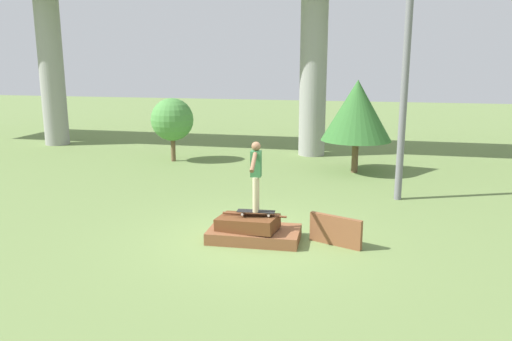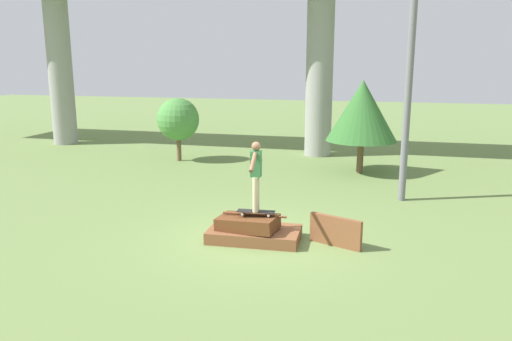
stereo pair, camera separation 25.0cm
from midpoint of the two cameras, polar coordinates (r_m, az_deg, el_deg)
ground_plane at (r=11.16m, az=-0.84°, el=-7.92°), size 80.00×80.00×0.00m
scrap_pile at (r=11.07m, az=-1.10°, el=-6.87°), size 2.04×1.19×0.60m
scrap_plank_loose at (r=10.87m, az=8.41°, el=-6.82°), size 1.15×0.54×0.65m
skateboard at (r=10.87m, az=-0.66°, el=-4.71°), size 0.84×0.29×0.09m
skater at (r=10.64m, az=-0.67°, el=-0.13°), size 0.23×1.18×1.52m
utility_pole at (r=14.34m, az=16.25°, el=11.14°), size 1.30×0.20×7.11m
tree_behind_left at (r=19.79m, az=-9.92°, el=5.74°), size 1.66×1.66×2.48m
tree_behind_right at (r=17.74m, az=11.06°, el=6.74°), size 2.45×2.45×3.25m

